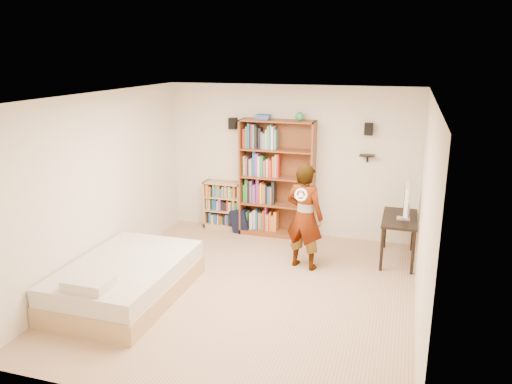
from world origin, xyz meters
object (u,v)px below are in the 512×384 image
tall_bookshelf (277,179)px  person (305,217)px  computer_desk (398,239)px  daybed (126,275)px  low_bookshelf (223,205)px

tall_bookshelf → person: 1.50m
computer_desk → daybed: (-3.50, -2.38, -0.04)m
tall_bookshelf → person: tall_bookshelf is taller
person → low_bookshelf: bearing=-21.3°
low_bookshelf → computer_desk: low_bookshelf is taller
daybed → person: size_ratio=1.30×
tall_bookshelf → daybed: size_ratio=0.98×
tall_bookshelf → computer_desk: bearing=-14.8°
tall_bookshelf → computer_desk: size_ratio=1.98×
tall_bookshelf → low_bookshelf: tall_bookshelf is taller
low_bookshelf → computer_desk: 3.28m
computer_desk → daybed: computer_desk is taller
tall_bookshelf → low_bookshelf: (-1.06, 0.06, -0.60)m
person → computer_desk: bearing=-138.7°
tall_bookshelf → daybed: (-1.34, -2.95, -0.73)m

